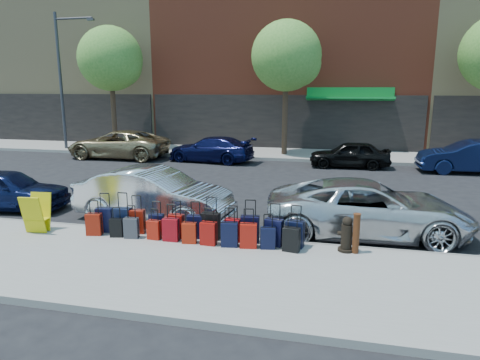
% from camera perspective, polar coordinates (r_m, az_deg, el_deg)
% --- Properties ---
extents(ground, '(120.00, 120.00, 0.00)m').
position_cam_1_polar(ground, '(15.40, -0.36, -2.28)').
color(ground, black).
rests_on(ground, ground).
extents(sidewalk_near, '(60.00, 4.00, 0.15)m').
position_cam_1_polar(sidewalk_near, '(9.50, -9.56, -11.49)').
color(sidewalk_near, gray).
rests_on(sidewalk_near, ground).
extents(sidewalk_far, '(60.00, 4.00, 0.15)m').
position_cam_1_polar(sidewalk_far, '(25.03, 4.90, 3.53)').
color(sidewalk_far, gray).
rests_on(sidewalk_far, ground).
extents(curb_near, '(60.00, 0.08, 0.15)m').
position_cam_1_polar(curb_near, '(11.25, -5.64, -7.51)').
color(curb_near, gray).
rests_on(curb_near, ground).
extents(curb_far, '(60.00, 0.08, 0.15)m').
position_cam_1_polar(curb_far, '(23.06, 4.19, 2.79)').
color(curb_far, gray).
rests_on(curb_far, ground).
extents(building_left, '(15.00, 12.12, 16.00)m').
position_cam_1_polar(building_left, '(38.07, -18.81, 17.89)').
color(building_left, '#9C8960').
rests_on(building_left, ground).
extents(tree_left, '(3.80, 3.80, 7.27)m').
position_cam_1_polar(tree_left, '(27.47, -16.62, 15.02)').
color(tree_left, black).
rests_on(tree_left, sidewalk_far).
extents(tree_center, '(3.80, 3.80, 7.27)m').
position_cam_1_polar(tree_center, '(24.21, 6.53, 15.87)').
color(tree_center, black).
rests_on(tree_center, sidewalk_far).
extents(streetlight, '(2.59, 0.18, 8.00)m').
position_cam_1_polar(streetlight, '(28.40, -22.54, 12.99)').
color(streetlight, '#333338').
rests_on(streetlight, sidewalk_far).
extents(suitcase_front_0, '(0.46, 0.29, 1.04)m').
position_cam_1_polar(suitcase_front_0, '(11.80, -17.56, -5.06)').
color(suitcase_front_0, black).
rests_on(suitcase_front_0, sidewalk_near).
extents(suitcase_front_1, '(0.45, 0.26, 1.07)m').
position_cam_1_polar(suitcase_front_1, '(11.57, -15.39, -5.20)').
color(suitcase_front_1, black).
rests_on(suitcase_front_1, sidewalk_near).
extents(suitcase_front_2, '(0.45, 0.29, 1.00)m').
position_cam_1_polar(suitcase_front_2, '(11.46, -13.61, -5.38)').
color(suitcase_front_2, maroon).
rests_on(suitcase_front_2, sidewalk_near).
extents(suitcase_front_3, '(0.38, 0.23, 0.88)m').
position_cam_1_polar(suitcase_front_3, '(11.25, -11.06, -5.81)').
color(suitcase_front_3, black).
rests_on(suitcase_front_3, sidewalk_near).
extents(suitcase_front_4, '(0.41, 0.24, 0.95)m').
position_cam_1_polar(suitcase_front_4, '(10.98, -8.54, -6.05)').
color(suitcase_front_4, maroon).
rests_on(suitcase_front_4, sidewalk_near).
extents(suitcase_front_5, '(0.41, 0.25, 0.94)m').
position_cam_1_polar(suitcase_front_5, '(10.86, -5.99, -6.20)').
color(suitcase_front_5, black).
rests_on(suitcase_front_5, sidewalk_near).
extents(suitcase_front_6, '(0.46, 0.28, 1.08)m').
position_cam_1_polar(suitcase_front_6, '(10.75, -3.91, -6.12)').
color(suitcase_front_6, black).
rests_on(suitcase_front_6, sidewalk_near).
extents(suitcase_front_7, '(0.38, 0.22, 0.91)m').
position_cam_1_polar(suitcase_front_7, '(10.59, -1.01, -6.68)').
color(suitcase_front_7, '#A30A0E').
rests_on(suitcase_front_7, sidewalk_near).
extents(suitcase_front_8, '(0.46, 0.29, 1.06)m').
position_cam_1_polar(suitcase_front_8, '(10.51, 1.34, -6.56)').
color(suitcase_front_8, black).
rests_on(suitcase_front_8, sidewalk_near).
extents(suitcase_front_9, '(0.47, 0.32, 1.03)m').
position_cam_1_polar(suitcase_front_9, '(10.34, 4.53, -6.96)').
color(suitcase_front_9, black).
rests_on(suitcase_front_9, sidewalk_near).
extents(suitcase_front_10, '(0.46, 0.31, 1.02)m').
position_cam_1_polar(suitcase_front_10, '(10.30, 7.31, -7.15)').
color(suitcase_front_10, black).
rests_on(suitcase_front_10, sidewalk_near).
extents(suitcase_back_0, '(0.42, 0.29, 0.91)m').
position_cam_1_polar(suitcase_back_0, '(11.64, -18.87, -5.60)').
color(suitcase_back_0, maroon).
rests_on(suitcase_back_0, sidewalk_near).
extents(suitcase_back_1, '(0.35, 0.25, 0.76)m').
position_cam_1_polar(suitcase_back_1, '(11.35, -16.13, -6.12)').
color(suitcase_back_1, black).
rests_on(suitcase_back_1, sidewalk_near).
extents(suitcase_back_2, '(0.38, 0.25, 0.84)m').
position_cam_1_polar(suitcase_back_2, '(11.15, -14.29, -6.20)').
color(suitcase_back_2, '#36363B').
rests_on(suitcase_back_2, sidewalk_near).
extents(suitcase_back_3, '(0.34, 0.21, 0.78)m').
position_cam_1_polar(suitcase_back_3, '(10.94, -11.38, -6.52)').
color(suitcase_back_3, '#9C170A').
rests_on(suitcase_back_3, sidewalk_near).
extents(suitcase_back_4, '(0.39, 0.23, 0.92)m').
position_cam_1_polar(suitcase_back_4, '(10.75, -9.17, -6.54)').
color(suitcase_back_4, maroon).
rests_on(suitcase_back_4, sidewalk_near).
extents(suitcase_back_5, '(0.37, 0.25, 0.82)m').
position_cam_1_polar(suitcase_back_5, '(10.55, -6.77, -7.01)').
color(suitcase_back_5, '#9C1C0A').
rests_on(suitcase_back_5, sidewalk_near).
extents(suitcase_back_6, '(0.39, 0.24, 0.91)m').
position_cam_1_polar(suitcase_back_6, '(10.39, -4.22, -7.11)').
color(suitcase_back_6, maroon).
rests_on(suitcase_back_6, sidewalk_near).
extents(suitcase_back_7, '(0.43, 0.29, 0.95)m').
position_cam_1_polar(suitcase_back_7, '(10.26, -1.41, -7.26)').
color(suitcase_back_7, black).
rests_on(suitcase_back_7, sidewalk_near).
extents(suitcase_back_8, '(0.42, 0.28, 0.95)m').
position_cam_1_polar(suitcase_back_8, '(10.18, 1.14, -7.42)').
color(suitcase_back_8, '#9F130A').
rests_on(suitcase_back_8, sidewalk_near).
extents(suitcase_back_9, '(0.38, 0.26, 0.83)m').
position_cam_1_polar(suitcase_back_9, '(10.15, 3.74, -7.71)').
color(suitcase_back_9, black).
rests_on(suitcase_back_9, sidewalk_near).
extents(suitcase_back_10, '(0.41, 0.28, 0.91)m').
position_cam_1_polar(suitcase_back_10, '(10.03, 6.86, -7.87)').
color(suitcase_back_10, black).
rests_on(suitcase_back_10, sidewalk_near).
extents(fire_hydrant, '(0.42, 0.37, 0.82)m').
position_cam_1_polar(fire_hydrant, '(10.24, 14.01, -7.17)').
color(fire_hydrant, black).
rests_on(fire_hydrant, sidewalk_near).
extents(bollard, '(0.17, 0.17, 0.94)m').
position_cam_1_polar(bollard, '(10.14, 15.24, -6.81)').
color(bollard, '#38190C').
rests_on(bollard, sidewalk_near).
extents(display_rack, '(0.62, 0.67, 1.00)m').
position_cam_1_polar(display_rack, '(12.38, -25.49, -4.07)').
color(display_rack, '#CBBD0B').
rests_on(display_rack, sidewalk_near).
extents(car_near_0, '(4.06, 2.04, 1.33)m').
position_cam_1_polar(car_near_0, '(15.60, -28.78, -1.13)').
color(car_near_0, '#0D153A').
rests_on(car_near_0, ground).
extents(car_near_1, '(4.83, 2.11, 1.55)m').
position_cam_1_polar(car_near_1, '(12.86, -11.43, -1.92)').
color(car_near_1, silver).
rests_on(car_near_1, ground).
extents(car_near_2, '(5.46, 2.82, 1.47)m').
position_cam_1_polar(car_near_2, '(11.84, 16.72, -3.63)').
color(car_near_2, silver).
rests_on(car_near_2, ground).
extents(car_far_0, '(5.54, 2.56, 1.54)m').
position_cam_1_polar(car_far_0, '(24.69, -15.94, 4.61)').
color(car_far_0, '#917E59').
rests_on(car_far_0, ground).
extents(car_far_1, '(4.80, 2.48, 1.33)m').
position_cam_1_polar(car_far_1, '(22.61, -3.91, 4.12)').
color(car_far_1, '#0C0F38').
rests_on(car_far_1, ground).
extents(car_far_2, '(3.89, 1.68, 1.31)m').
position_cam_1_polar(car_far_2, '(21.59, 14.41, 3.34)').
color(car_far_2, black).
rests_on(car_far_2, ground).
extents(car_far_3, '(4.64, 1.75, 1.51)m').
position_cam_1_polar(car_far_3, '(22.16, 28.46, 2.72)').
color(car_far_3, '#0D1639').
rests_on(car_far_3, ground).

